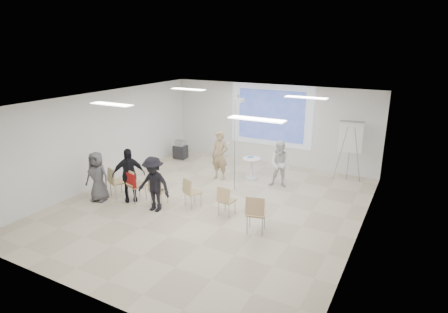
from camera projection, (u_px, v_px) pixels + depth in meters
The scene contains 30 objects.
floor at pixel (211, 207), 10.72m from camera, with size 8.00×9.00×0.10m, color beige.
ceiling at pixel (210, 99), 9.80m from camera, with size 8.00×9.00×0.10m, color white.
wall_back at pixel (271, 124), 14.08m from camera, with size 8.00×0.10×3.00m, color silver.
wall_left at pixel (102, 138), 12.10m from camera, with size 0.10×9.00×3.00m, color silver.
wall_right at pixel (365, 180), 8.42m from camera, with size 0.10×9.00×3.00m, color silver.
projection_halo at pixel (271, 115), 13.93m from camera, with size 3.20×0.01×2.30m, color silver.
projection_image at pixel (271, 116), 13.91m from camera, with size 2.60×0.01×1.90m, color #324AAB.
pedestal_table at pixel (251, 167), 12.69m from camera, with size 0.70×0.70×0.75m.
player_left at pixel (220, 153), 12.50m from camera, with size 0.68×0.46×1.87m, color tan.
player_right at pixel (281, 162), 11.86m from camera, with size 0.81×0.65×1.68m, color white.
controller_left at pixel (228, 143), 12.54m from camera, with size 0.04×0.13×0.04m, color white.
controller_right at pixel (279, 150), 12.07m from camera, with size 0.04×0.11×0.04m, color silver.
chair_far_left at pixel (115, 180), 11.13m from camera, with size 0.57×0.59×0.92m.
chair_left_mid at pixel (134, 183), 10.81m from camera, with size 0.58×0.61×0.98m.
chair_left_inner at pixel (157, 189), 10.51m from camera, with size 0.46×0.49×0.90m.
chair_center at pixel (191, 190), 10.46m from camera, with size 0.53×0.55×0.85m.
chair_right_inner at pixel (226, 199), 9.93m from camera, with size 0.42×0.45×0.84m.
chair_right_far at pixel (256, 211), 9.01m from camera, with size 0.56×0.59×0.98m.
red_jacket at pixel (131, 180), 10.64m from camera, with size 0.42×0.09×0.40m, color maroon.
laptop at pixel (159, 189), 10.61m from camera, with size 0.33×0.24×0.03m, color black.
audience_left at pixel (128, 171), 10.78m from camera, with size 1.06×0.64×1.82m, color black.
audience_mid at pixel (153, 181), 10.14m from camera, with size 1.14×0.62×1.76m, color black.
audience_outer at pixel (97, 174), 10.81m from camera, with size 0.81×0.53×1.66m, color #525156.
flipchart_easel at pixel (351, 137), 12.15m from camera, with size 0.88×0.68×2.05m.
av_cart at pixel (180, 150), 14.88m from camera, with size 0.53×0.44×0.75m.
ceiling_projector at pixel (238, 105), 11.12m from camera, with size 0.30×0.25×3.00m.
fluor_panel_nw at pixel (188, 89), 12.41m from camera, with size 1.20×0.30×0.02m, color white.
fluor_panel_ne at pixel (306, 98), 10.60m from camera, with size 1.20×0.30×0.02m, color white.
fluor_panel_sw at pixel (112, 104), 9.47m from camera, with size 1.20×0.30×0.02m, color white.
fluor_panel_se at pixel (257, 119), 7.66m from camera, with size 1.20×0.30×0.02m, color white.
Camera 1 is at (4.99, -8.45, 4.50)m, focal length 30.00 mm.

